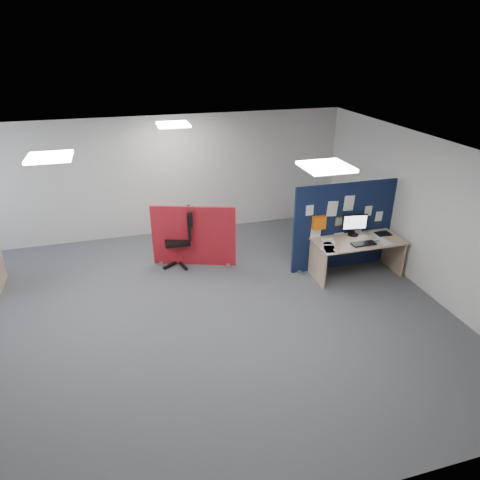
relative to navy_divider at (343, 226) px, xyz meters
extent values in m
plane|color=#52545A|center=(-3.46, -0.88, -0.87)|extent=(9.00, 9.00, 0.00)
cube|color=white|center=(-3.46, -0.88, 1.83)|extent=(9.00, 7.00, 0.02)
cube|color=silver|center=(-3.46, 2.62, 0.48)|extent=(9.00, 0.02, 2.70)
cube|color=silver|center=(-3.46, -4.38, 0.48)|extent=(9.00, 0.02, 2.70)
cube|color=silver|center=(1.04, -0.88, 0.48)|extent=(0.02, 7.00, 2.70)
cube|color=white|center=(-1.46, -1.88, 1.80)|extent=(0.60, 0.60, 0.04)
cube|color=white|center=(-4.96, -0.38, 1.80)|extent=(0.60, 0.60, 0.04)
cube|color=white|center=(-2.96, 1.62, 1.80)|extent=(0.60, 0.60, 0.04)
cube|color=#0E1835|center=(0.02, 0.00, 0.00)|extent=(2.11, 0.06, 1.74)
cube|color=#A3A3A9|center=(-0.89, 0.00, -0.85)|extent=(0.08, 0.30, 0.04)
cube|color=#A3A3A9|center=(0.92, 0.00, -0.85)|extent=(0.08, 0.30, 0.04)
cube|color=white|center=(-0.76, -0.03, 0.42)|extent=(0.15, 0.01, 0.20)
cube|color=white|center=(-0.30, -0.03, 0.40)|extent=(0.21, 0.01, 0.30)
cube|color=white|center=(0.04, -0.03, 0.48)|extent=(0.21, 0.01, 0.30)
cube|color=white|center=(0.48, -0.03, 0.28)|extent=(0.15, 0.01, 0.20)
cube|color=white|center=(-0.59, -0.03, -0.01)|extent=(0.21, 0.01, 0.30)
cube|color=white|center=(0.29, -0.03, -0.04)|extent=(0.21, 0.01, 0.30)
cube|color=white|center=(0.74, -0.03, 0.14)|extent=(0.15, 0.01, 0.20)
cube|color=white|center=(-0.10, -0.03, -0.27)|extent=(0.21, 0.01, 0.30)
cube|color=gold|center=(-0.08, -0.03, 0.13)|extent=(0.24, 0.01, 0.18)
cube|color=orange|center=(-0.57, -0.08, 0.17)|extent=(0.25, 0.10, 0.25)
cube|color=tan|center=(0.12, -0.40, -0.16)|extent=(1.69, 0.75, 0.03)
cube|color=tan|center=(-0.70, -0.40, -0.52)|extent=(0.03, 0.69, 0.70)
cube|color=tan|center=(0.93, -0.40, -0.52)|extent=(0.03, 0.69, 0.70)
cube|color=tan|center=(0.12, -0.05, -0.32)|extent=(1.52, 0.02, 0.30)
cylinder|color=black|center=(0.14, -0.15, -0.13)|extent=(0.20, 0.20, 0.02)
cube|color=black|center=(0.14, -0.15, -0.07)|extent=(0.04, 0.04, 0.10)
cube|color=black|center=(0.14, -0.15, 0.13)|extent=(0.49, 0.10, 0.30)
cube|color=silver|center=(0.14, -0.17, 0.13)|extent=(0.44, 0.06, 0.26)
cube|color=black|center=(0.12, -0.57, -0.13)|extent=(0.45, 0.18, 0.02)
cube|color=#A3A3A9|center=(0.41, -0.55, -0.13)|extent=(0.11, 0.08, 0.03)
cube|color=black|center=(0.72, -0.27, -0.13)|extent=(0.28, 0.22, 0.01)
cube|color=#A51522|center=(-2.80, 0.86, -0.25)|extent=(1.59, 0.59, 1.25)
cube|color=#A3A3A9|center=(-3.48, 0.86, -0.85)|extent=(0.08, 0.30, 0.04)
cube|color=#A3A3A9|center=(-2.11, 0.86, -0.85)|extent=(0.08, 0.30, 0.04)
cube|color=black|center=(-2.88, 0.98, -0.83)|extent=(0.32, 0.07, 0.04)
cube|color=black|center=(-3.03, 1.21, -0.83)|extent=(0.17, 0.32, 0.04)
cube|color=black|center=(-3.30, 1.14, -0.83)|extent=(0.28, 0.24, 0.04)
cube|color=black|center=(-3.31, 0.86, -0.83)|extent=(0.30, 0.22, 0.04)
cube|color=black|center=(-3.05, 0.76, -0.83)|extent=(0.13, 0.32, 0.04)
cylinder|color=#A3A3A9|center=(-3.11, 0.99, -0.60)|extent=(0.06, 0.06, 0.45)
cube|color=black|center=(-3.11, 0.99, -0.36)|extent=(0.52, 0.52, 0.07)
cube|color=black|center=(-2.88, 0.98, -0.02)|extent=(0.08, 0.45, 0.53)
cube|color=black|center=(-2.84, 0.97, 0.15)|extent=(0.09, 0.41, 0.32)
cube|color=white|center=(-0.53, -0.45, -0.14)|extent=(0.21, 0.30, 0.00)
cube|color=white|center=(-0.45, -0.26, -0.14)|extent=(0.28, 0.35, 0.00)
cube|color=white|center=(0.54, -0.56, -0.14)|extent=(0.25, 0.33, 0.00)
cube|color=white|center=(-0.63, -0.65, -0.14)|extent=(0.22, 0.31, 0.00)
cube|color=white|center=(0.28, -0.13, -0.14)|extent=(0.23, 0.31, 0.00)
cube|color=white|center=(-0.57, -0.58, -0.14)|extent=(0.27, 0.34, 0.00)
cube|color=white|center=(0.60, -0.25, -0.14)|extent=(0.24, 0.32, 0.00)
camera|label=1|loc=(-4.01, -6.77, 3.31)|focal=32.00mm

